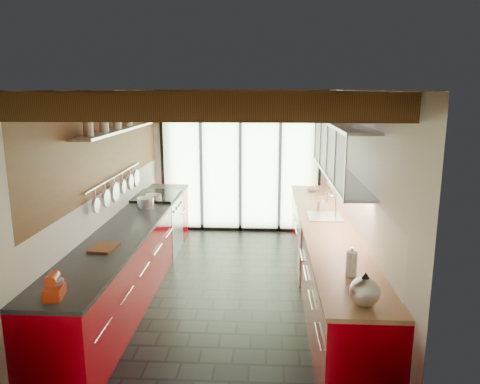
{
  "coord_description": "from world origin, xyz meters",
  "views": [
    {
      "loc": [
        0.47,
        -5.77,
        2.61
      ],
      "look_at": [
        0.12,
        0.4,
        1.25
      ],
      "focal_mm": 35.0,
      "sensor_mm": 36.0,
      "label": 1
    }
  ],
  "objects": [
    {
      "name": "ceiling_beams",
      "position": [
        -0.0,
        0.38,
        2.46
      ],
      "size": [
        3.14,
        5.06,
        4.9
      ],
      "color": "#593316",
      "rests_on": "ground"
    },
    {
      "name": "bowl",
      "position": [
        1.27,
        2.05,
        0.94
      ],
      "size": [
        0.24,
        0.24,
        0.05
      ],
      "primitive_type": "imported",
      "rotation": [
        0.0,
        0.0,
        -0.23
      ],
      "color": "silver",
      "rests_on": "right_counter"
    },
    {
      "name": "left_counter",
      "position": [
        -1.28,
        0.0,
        0.46
      ],
      "size": [
        0.68,
        5.0,
        0.92
      ],
      "color": "#9E000B",
      "rests_on": "ground"
    },
    {
      "name": "sink_assembly",
      "position": [
        1.29,
        0.4,
        0.96
      ],
      "size": [
        0.45,
        0.52,
        0.43
      ],
      "color": "silver",
      "rests_on": "right_counter"
    },
    {
      "name": "stand_mixer",
      "position": [
        -1.27,
        -2.24,
        1.01
      ],
      "size": [
        0.18,
        0.26,
        0.22
      ],
      "color": "red",
      "rests_on": "left_counter"
    },
    {
      "name": "room_shell",
      "position": [
        0.0,
        0.0,
        1.65
      ],
      "size": [
        5.5,
        5.5,
        5.5
      ],
      "color": "silver",
      "rests_on": "ground"
    },
    {
      "name": "glass_door",
      "position": [
        0.0,
        2.69,
        1.66
      ],
      "size": [
        2.95,
        0.1,
        2.9
      ],
      "color": "#C6EAAD",
      "rests_on": "ground"
    },
    {
      "name": "paper_towel",
      "position": [
        1.27,
        -1.66,
        1.04
      ],
      "size": [
        0.12,
        0.12,
        0.28
      ],
      "color": "white",
      "rests_on": "right_counter"
    },
    {
      "name": "upper_cabinets_right",
      "position": [
        1.43,
        0.3,
        1.85
      ],
      "size": [
        0.34,
        3.0,
        3.0
      ],
      "color": "silver",
      "rests_on": "ground"
    },
    {
      "name": "cutting_board",
      "position": [
        -1.27,
        -1.05,
        0.93
      ],
      "size": [
        0.27,
        0.36,
        0.03
      ],
      "primitive_type": "cube",
      "rotation": [
        0.0,
        0.0,
        -0.08
      ],
      "color": "brown",
      "rests_on": "left_counter"
    },
    {
      "name": "left_wall_fixtures",
      "position": [
        -1.47,
        0.25,
        1.8
      ],
      "size": [
        0.28,
        2.6,
        0.96
      ],
      "color": "silver",
      "rests_on": "ground"
    },
    {
      "name": "pot_large",
      "position": [
        -1.27,
        0.74,
        1.0
      ],
      "size": [
        0.31,
        0.31,
        0.15
      ],
      "primitive_type": "cylinder",
      "rotation": [
        0.0,
        0.0,
        -0.36
      ],
      "color": "silver",
      "rests_on": "left_counter"
    },
    {
      "name": "right_counter",
      "position": [
        1.27,
        0.0,
        0.46
      ],
      "size": [
        0.68,
        5.0,
        0.92
      ],
      "color": "#9E000B",
      "rests_on": "ground"
    },
    {
      "name": "kettle",
      "position": [
        1.27,
        -2.25,
        1.05
      ],
      "size": [
        0.32,
        0.34,
        0.29
      ],
      "color": "silver",
      "rests_on": "right_counter"
    },
    {
      "name": "ground",
      "position": [
        0.0,
        0.0,
        0.0
      ],
      "size": [
        5.5,
        5.5,
        0.0
      ],
      "primitive_type": "plane",
      "color": "black",
      "rests_on": "ground"
    },
    {
      "name": "soap_bottle",
      "position": [
        1.27,
        0.79,
        1.01
      ],
      "size": [
        0.11,
        0.11,
        0.19
      ],
      "primitive_type": "imported",
      "rotation": [
        0.0,
        0.0,
        0.34
      ],
      "color": "silver",
      "rests_on": "right_counter"
    },
    {
      "name": "range_stove",
      "position": [
        -1.28,
        1.45,
        0.47
      ],
      "size": [
        0.66,
        0.9,
        0.97
      ],
      "color": "silver",
      "rests_on": "ground"
    },
    {
      "name": "pot_small",
      "position": [
        -1.27,
        1.21,
        0.97
      ],
      "size": [
        0.29,
        0.29,
        0.1
      ],
      "primitive_type": "cylinder",
      "rotation": [
        0.0,
        0.0,
        -0.19
      ],
      "color": "silver",
      "rests_on": "left_counter"
    }
  ]
}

